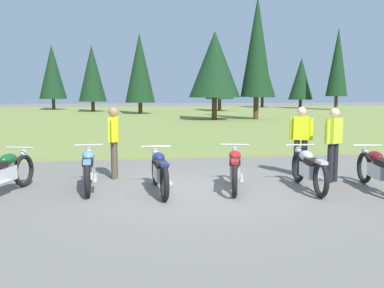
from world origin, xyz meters
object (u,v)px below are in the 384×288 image
Objects in this scene: motorcycle_sky_blue at (88,169)px; rider_with_back_turned at (333,140)px; motorcycle_navy at (160,171)px; motorcycle_red at (235,168)px; motorcycle_maroon at (378,169)px; motorcycle_silver at (309,168)px; rider_near_row_end at (301,137)px; motorcycle_british_green at (4,173)px; rider_in_hivis_vest at (114,138)px.

rider_with_back_turned is (5.37, -0.04, 0.51)m from motorcycle_sky_blue.
rider_with_back_turned is at bearing 6.08° from motorcycle_navy.
motorcycle_navy is at bearing -177.46° from motorcycle_red.
motorcycle_maroon is at bearing -59.07° from rider_with_back_turned.
motorcycle_silver is 1.26× the size of rider_near_row_end.
motorcycle_maroon is 1.25× the size of rider_near_row_end.
motorcycle_british_green is 0.96× the size of motorcycle_sky_blue.
motorcycle_british_green is 7.55m from motorcycle_maroon.
rider_near_row_end is at bearing 119.22° from rider_with_back_turned.
motorcycle_british_green is 0.97× the size of motorcycle_maroon.
rider_in_hivis_vest is at bearing 65.31° from motorcycle_sky_blue.
rider_near_row_end is 4.45m from rider_in_hivis_vest.
rider_in_hivis_vest is at bearing 167.16° from rider_with_back_turned.
motorcycle_british_green is 3.06m from motorcycle_navy.
motorcycle_red is 2.94m from motorcycle_maroon.
motorcycle_red is 2.28m from rider_near_row_end.
rider_near_row_end is (-0.98, 1.68, 0.51)m from motorcycle_maroon.
motorcycle_red is at bearing 169.09° from motorcycle_maroon.
motorcycle_red is at bearing -7.40° from motorcycle_sky_blue.
motorcycle_navy is at bearing -173.92° from rider_with_back_turned.
motorcycle_british_green is at bearing -148.63° from rider_in_hivis_vest.
motorcycle_navy is (1.45, -0.46, 0.00)m from motorcycle_sky_blue.
motorcycle_sky_blue and motorcycle_navy have the same top height.
motorcycle_red is 1.23× the size of rider_with_back_turned.
rider_near_row_end is at bearing 8.24° from motorcycle_british_green.
rider_with_back_turned is (0.44, -0.78, 0.00)m from rider_near_row_end.
motorcycle_sky_blue is (1.61, 0.21, 0.00)m from motorcycle_british_green.
motorcycle_red is at bearing -2.24° from motorcycle_british_green.
motorcycle_british_green and motorcycle_sky_blue have the same top height.
motorcycle_sky_blue is at bearing 162.28° from motorcycle_navy.
motorcycle_sky_blue is at bearing -114.69° from rider_in_hivis_vest.
motorcycle_british_green is 6.99m from rider_with_back_turned.
rider_with_back_turned is at bearing -0.48° from motorcycle_sky_blue.
motorcycle_silver is 1.00× the size of motorcycle_maroon.
rider_with_back_turned is 5.00m from rider_in_hivis_vest.
rider_with_back_turned is at bearing 120.93° from motorcycle_maroon.
motorcycle_british_green is 1.21× the size of rider_near_row_end.
rider_with_back_turned is (2.35, 0.35, 0.51)m from motorcycle_red.
motorcycle_red is (1.58, 0.07, 0.00)m from motorcycle_navy.
motorcycle_silver is (6.14, -0.45, 0.00)m from motorcycle_british_green.
motorcycle_sky_blue is at bearing 170.88° from motorcycle_maroon.
rider_in_hivis_vest is (-2.53, 1.46, 0.51)m from motorcycle_red.
motorcycle_maroon is at bearing -11.95° from motorcycle_silver.
motorcycle_navy is 3.09m from motorcycle_silver.
rider_in_hivis_vest is at bearing 156.89° from motorcycle_silver.
motorcycle_sky_blue is 5.39m from rider_with_back_turned.
motorcycle_navy is 1.26× the size of rider_near_row_end.
motorcycle_sky_blue is 1.00× the size of motorcycle_navy.
motorcycle_silver is at bearing -106.15° from rider_near_row_end.
motorcycle_british_green is 2.51m from rider_in_hivis_vest.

